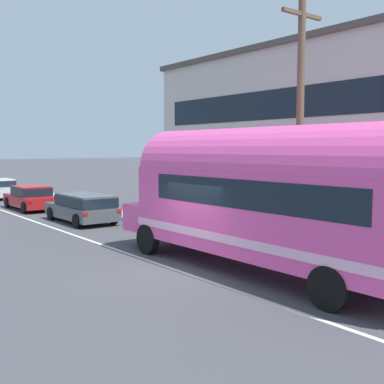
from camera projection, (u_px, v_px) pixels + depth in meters
The scene contains 8 objects.
ground_plane at pixel (181, 272), 13.63m from camera, with size 300.00×300.00×0.00m, color #424247.
lane_markings at pixel (65, 218), 24.04m from camera, with size 3.58×80.00×0.01m.
sidewalk_slab at pixel (138, 216), 24.32m from camera, with size 2.39×90.00×0.15m, color #ADA89E.
roadside_building at pixel (336, 140), 23.36m from camera, with size 11.17×14.31×7.84m.
utility_pole at pixel (300, 120), 15.14m from camera, with size 1.80×0.24×8.50m.
painted_bus at pixel (275, 193), 12.94m from camera, with size 2.70×11.71×4.12m.
car_lead at pixel (83, 206), 22.61m from camera, with size 2.03×4.49×1.37m.
car_second at pixel (31, 197), 27.50m from camera, with size 2.02×4.56×1.37m.
Camera 1 is at (-7.94, -10.75, 3.53)m, focal length 44.56 mm.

